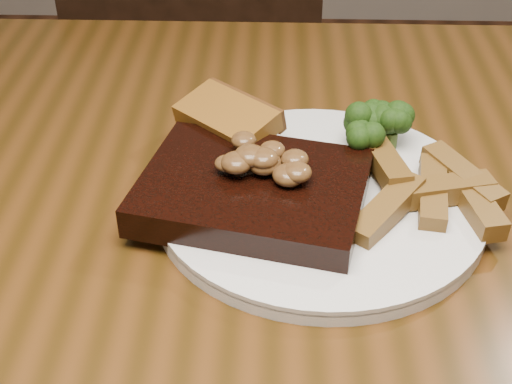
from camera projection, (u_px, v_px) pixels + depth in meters
dining_table at (256, 305)px, 0.68m from camera, size 1.60×0.90×0.75m
chair_far at (200, 126)px, 1.33m from camera, size 0.43×0.43×0.84m
plate at (320, 201)px, 0.65m from camera, size 0.33×0.33×0.01m
steak at (253, 191)px, 0.62m from camera, size 0.22×0.19×0.03m
steak_bone at (250, 245)px, 0.57m from camera, size 0.16×0.05×0.02m
mushroom_pile at (266, 160)px, 0.61m from camera, size 0.08×0.08×0.03m
garlic_bread at (227, 135)px, 0.71m from camera, size 0.11×0.11×0.02m
potato_wedges at (415, 197)px, 0.62m from camera, size 0.11×0.11×0.02m
broccoli_cluster at (376, 129)px, 0.70m from camera, size 0.08×0.08×0.04m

